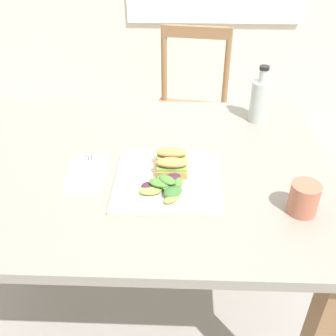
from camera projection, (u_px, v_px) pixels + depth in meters
name	position (u px, v px, depth m)	size (l,w,h in m)	color
ground_plane	(164.00, 295.00, 1.69)	(8.32, 8.32, 0.00)	gray
dining_table	(137.00, 196.00, 1.27)	(1.18, 0.88, 0.74)	gray
chair_wooden_far	(191.00, 113.00, 2.12)	(0.45, 0.45, 0.87)	#8E6642
plate_lunch	(167.00, 180.00, 1.12)	(0.30, 0.30, 0.01)	beige
sandwich_half_front	(172.00, 167.00, 1.11)	(0.09, 0.05, 0.06)	tan
sandwich_half_back	(172.00, 157.00, 1.16)	(0.09, 0.05, 0.06)	tan
salad_mixed_greens	(166.00, 185.00, 1.06)	(0.13, 0.15, 0.04)	#84A84C
napkin_folded	(87.00, 173.00, 1.15)	(0.11, 0.20, 0.00)	white
fork_on_napkin	(88.00, 169.00, 1.16)	(0.04, 0.19, 0.00)	silver
bottle_cold_brew	(260.00, 102.00, 1.39)	(0.07, 0.07, 0.20)	#472819
cup_extra_side	(304.00, 199.00, 0.99)	(0.07, 0.07, 0.09)	#B2664C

